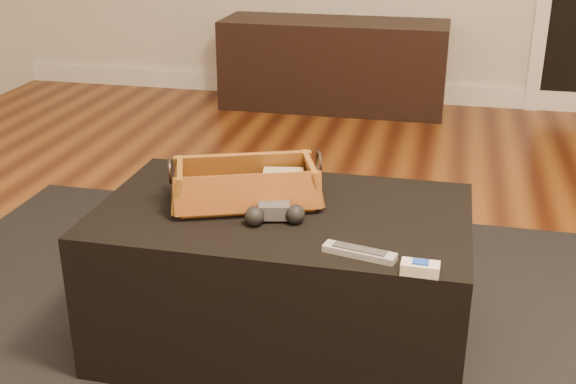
% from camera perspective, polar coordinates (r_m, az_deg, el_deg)
% --- Properties ---
extents(floor, '(5.00, 5.50, 0.01)m').
position_cam_1_polar(floor, '(2.17, 1.13, -11.79)').
color(floor, brown).
rests_on(floor, ground).
extents(baseboard, '(5.00, 0.04, 0.12)m').
position_cam_1_polar(baseboard, '(4.65, 8.12, 7.88)').
color(baseboard, white).
rests_on(baseboard, floor).
extents(media_cabinet, '(1.34, 0.45, 0.52)m').
position_cam_1_polar(media_cabinet, '(4.43, 3.63, 10.02)').
color(media_cabinet, black).
rests_on(media_cabinet, floor).
extents(area_rug, '(2.60, 2.00, 0.01)m').
position_cam_1_polar(area_rug, '(2.12, -0.73, -12.51)').
color(area_rug, black).
rests_on(area_rug, floor).
extents(ottoman, '(1.00, 0.60, 0.42)m').
position_cam_1_polar(ottoman, '(2.04, -0.42, -6.75)').
color(ottoman, black).
rests_on(ottoman, area_rug).
extents(tv_remote, '(0.21, 0.14, 0.02)m').
position_cam_1_polar(tv_remote, '(1.96, -3.88, -0.39)').
color(tv_remote, black).
rests_on(tv_remote, wicker_basket).
extents(cloth_bundle, '(0.12, 0.10, 0.06)m').
position_cam_1_polar(cloth_bundle, '(2.01, -0.38, 0.81)').
color(cloth_bundle, tan).
rests_on(cloth_bundle, wicker_basket).
extents(wicker_basket, '(0.45, 0.34, 0.14)m').
position_cam_1_polar(wicker_basket, '(1.97, -3.34, 0.41)').
color(wicker_basket, '#B06D27').
rests_on(wicker_basket, ottoman).
extents(game_controller, '(0.16, 0.11, 0.05)m').
position_cam_1_polar(game_controller, '(1.86, -1.08, -1.69)').
color(game_controller, '#414144').
rests_on(game_controller, ottoman).
extents(silver_remote, '(0.18, 0.08, 0.02)m').
position_cam_1_polar(silver_remote, '(1.71, 5.67, -4.76)').
color(silver_remote, silver).
rests_on(silver_remote, ottoman).
extents(cream_gadget, '(0.09, 0.05, 0.03)m').
position_cam_1_polar(cream_gadget, '(1.65, 10.40, -5.92)').
color(cream_gadget, beige).
rests_on(cream_gadget, ottoman).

